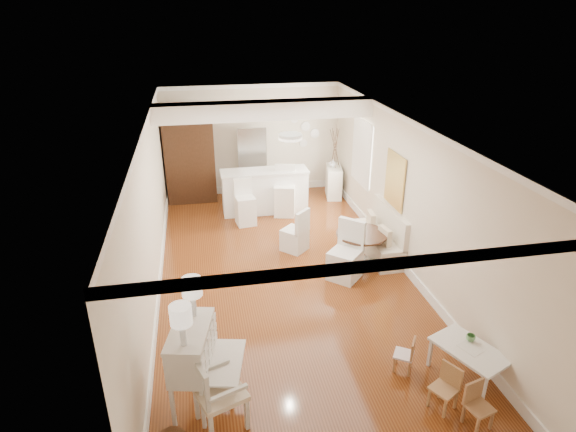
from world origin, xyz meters
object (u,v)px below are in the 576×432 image
object	(u,v)px
fridge	(266,162)
kids_chair_a	(444,388)
dining_table	(361,249)
pantry_cabinet	(190,156)
kids_table	(467,363)
kids_chair_b	(404,354)
bar_stool_right	(285,191)
sideboard	(334,182)
secretary_bureau	(193,367)
kids_chair_c	(479,407)
slip_chair_near	(345,251)
breakfast_counter	(265,191)
gustavian_armchair	(220,391)
slip_chair_far	(294,230)
bar_stool_left	(245,203)

from	to	relation	value
fridge	kids_chair_a	bearing A→B (deg)	-82.31
dining_table	pantry_cabinet	distance (m)	5.13
kids_table	kids_chair_b	xyz separation A→B (m)	(-0.77, 0.30, 0.03)
bar_stool_right	sideboard	size ratio (longest dim) A/B	1.44
secretary_bureau	kids_table	world-z (taller)	secretary_bureau
kids_chair_b	secretary_bureau	bearing A→B (deg)	-55.93
kids_chair_c	bar_stool_right	bearing A→B (deg)	84.61
slip_chair_near	pantry_cabinet	distance (m)	5.21
slip_chair_near	breakfast_counter	bearing A→B (deg)	149.54
gustavian_armchair	pantry_cabinet	world-z (taller)	pantry_cabinet
kids_chair_b	kids_chair_c	world-z (taller)	kids_chair_c
slip_chair_near	kids_table	bearing A→B (deg)	-29.75
slip_chair_far	sideboard	world-z (taller)	slip_chair_far
sideboard	slip_chair_far	bearing A→B (deg)	-109.36
slip_chair_far	sideboard	xyz separation A→B (m)	(1.61, 2.77, -0.06)
kids_table	pantry_cabinet	size ratio (longest dim) A/B	0.41
kids_chair_a	bar_stool_left	world-z (taller)	bar_stool_left
kids_chair_c	slip_chair_far	world-z (taller)	slip_chair_far
slip_chair_far	bar_stool_right	world-z (taller)	bar_stool_right
kids_chair_a	fridge	size ratio (longest dim) A/B	0.33
dining_table	bar_stool_right	xyz separation A→B (m)	(-0.99, 2.62, 0.26)
gustavian_armchair	slip_chair_far	bearing A→B (deg)	-42.80
bar_stool_right	kids_chair_b	bearing A→B (deg)	-69.96
dining_table	bar_stool_left	world-z (taller)	bar_stool_left
dining_table	kids_table	bearing A→B (deg)	-83.13
sideboard	kids_chair_b	bearing A→B (deg)	-86.80
kids_chair_a	kids_chair_c	distance (m)	0.43
sideboard	bar_stool_right	bearing A→B (deg)	-136.05
slip_chair_near	bar_stool_left	distance (m)	3.08
slip_chair_near	breakfast_counter	xyz separation A→B (m)	(-0.96, 3.35, -0.03)
kids_table	pantry_cabinet	xyz separation A→B (m)	(-3.50, 7.21, 0.91)
secretary_bureau	slip_chair_near	xyz separation A→B (m)	(2.72, 2.54, -0.02)
kids_chair_c	sideboard	distance (m)	7.58
kids_chair_b	bar_stool_left	distance (m)	5.41
kids_chair_a	sideboard	xyz separation A→B (m)	(0.67, 7.22, 0.09)
secretary_bureau	sideboard	bearing A→B (deg)	73.41
kids_chair_c	slip_chair_far	size ratio (longest dim) A/B	0.64
slip_chair_far	breakfast_counter	size ratio (longest dim) A/B	0.44
slip_chair_near	breakfast_counter	size ratio (longest dim) A/B	0.53
kids_chair_c	bar_stool_left	xyz separation A→B (m)	(-2.04, 6.25, 0.23)
bar_stool_right	slip_chair_near	bearing A→B (deg)	-66.19
kids_chair_c	dining_table	world-z (taller)	dining_table
kids_chair_c	breakfast_counter	xyz separation A→B (m)	(-1.50, 6.91, 0.22)
gustavian_armchair	bar_stool_right	size ratio (longest dim) A/B	0.84
secretary_bureau	slip_chair_far	xyz separation A→B (m)	(2.05, 3.78, -0.11)
dining_table	slip_chair_far	distance (m)	1.39
gustavian_armchair	slip_chair_far	distance (m)	4.54
breakfast_counter	bar_stool_left	size ratio (longest dim) A/B	1.97
secretary_bureau	kids_chair_b	world-z (taller)	secretary_bureau
secretary_bureau	slip_chair_far	bearing A→B (deg)	74.18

